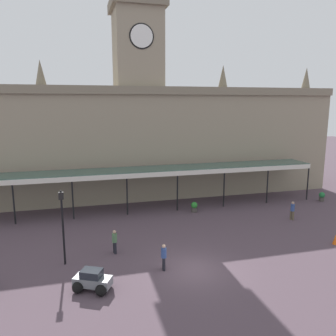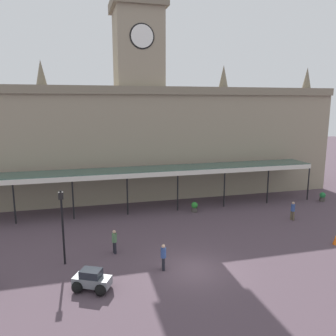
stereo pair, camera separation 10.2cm
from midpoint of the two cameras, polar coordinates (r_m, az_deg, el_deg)
name	(u,v)px [view 2 (the right image)]	position (r m, az deg, el deg)	size (l,w,h in m)	color
ground_plane	(193,270)	(21.97, 4.31, -16.71)	(140.00, 140.00, 0.00)	#4F3E48
station_building	(139,136)	(37.61, -4.76, 5.33)	(43.60, 6.84, 20.54)	gray
entrance_canopy	(150,171)	(32.52, -2.95, -0.43)	(33.80, 3.26, 3.95)	#38564C
car_grey_sedan	(92,281)	(20.12, -12.51, -18.11)	(2.24, 2.04, 1.19)	slate
pedestrian_crossing_forecourt	(293,210)	(31.95, 20.34, -6.66)	(0.34, 0.37, 1.67)	brown
pedestrian_beside_cars	(114,241)	(23.95, -8.88, -12.00)	(0.34, 0.38, 1.67)	black
pedestrian_near_entrance	(163,256)	(21.52, -0.64, -14.60)	(0.34, 0.39, 1.67)	black
victorian_lamppost	(62,219)	(22.40, -17.24, -8.16)	(0.30, 0.30, 4.90)	black
traffic_cone	(336,240)	(28.08, 26.48, -10.72)	(0.40, 0.40, 0.74)	orange
planter_forecourt_centre	(322,197)	(39.21, 24.62, -4.41)	(0.60, 0.60, 0.96)	#47423D
planter_by_canopy	(194,207)	(32.38, 4.56, -6.53)	(0.60, 0.60, 0.96)	#47423D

